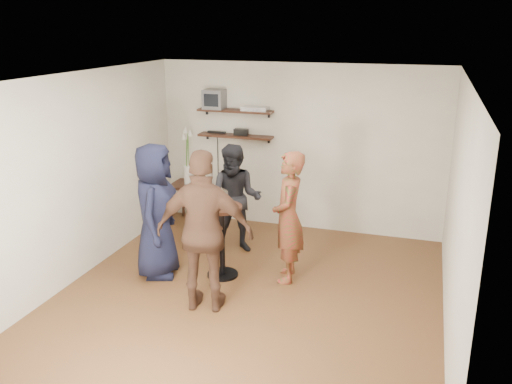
% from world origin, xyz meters
% --- Properties ---
extents(room, '(4.58, 5.08, 2.68)m').
position_xyz_m(room, '(0.00, 0.00, 1.30)').
color(room, '#4F2919').
rests_on(room, ground).
extents(shelf_upper, '(1.20, 0.25, 0.04)m').
position_xyz_m(shelf_upper, '(-1.00, 2.38, 1.85)').
color(shelf_upper, black).
rests_on(shelf_upper, room).
extents(shelf_lower, '(1.20, 0.25, 0.04)m').
position_xyz_m(shelf_lower, '(-1.00, 2.38, 1.45)').
color(shelf_lower, black).
rests_on(shelf_lower, room).
extents(crt_monitor, '(0.32, 0.30, 0.30)m').
position_xyz_m(crt_monitor, '(-1.34, 2.38, 2.02)').
color(crt_monitor, '#59595B').
rests_on(crt_monitor, shelf_upper).
extents(dvd_deck, '(0.40, 0.24, 0.06)m').
position_xyz_m(dvd_deck, '(-0.67, 2.38, 1.90)').
color(dvd_deck, silver).
rests_on(dvd_deck, shelf_upper).
extents(radio, '(0.22, 0.10, 0.10)m').
position_xyz_m(radio, '(-0.91, 2.38, 1.52)').
color(radio, black).
rests_on(radio, shelf_lower).
extents(power_strip, '(0.30, 0.05, 0.03)m').
position_xyz_m(power_strip, '(-1.34, 2.42, 1.48)').
color(power_strip, black).
rests_on(power_strip, shelf_lower).
extents(side_table, '(0.55, 0.55, 0.66)m').
position_xyz_m(side_table, '(-1.74, 2.15, 0.55)').
color(side_table, black).
rests_on(side_table, room).
extents(vase_lilies, '(0.19, 0.20, 0.97)m').
position_xyz_m(vase_lilies, '(-1.74, 2.15, 0.96)').
color(vase_lilies, silver).
rests_on(vase_lilies, side_table).
extents(drinks_table, '(0.53, 0.53, 0.96)m').
position_xyz_m(drinks_table, '(-0.50, 0.44, 0.62)').
color(drinks_table, black).
rests_on(drinks_table, room).
extents(wine_glass_fl, '(0.07, 0.07, 0.22)m').
position_xyz_m(wine_glass_fl, '(-0.57, 0.42, 1.11)').
color(wine_glass_fl, silver).
rests_on(wine_glass_fl, drinks_table).
extents(wine_glass_fr, '(0.07, 0.07, 0.22)m').
position_xyz_m(wine_glass_fr, '(-0.43, 0.40, 1.11)').
color(wine_glass_fr, silver).
rests_on(wine_glass_fr, drinks_table).
extents(wine_glass_bl, '(0.07, 0.07, 0.20)m').
position_xyz_m(wine_glass_bl, '(-0.51, 0.50, 1.10)').
color(wine_glass_bl, silver).
rests_on(wine_glass_bl, drinks_table).
extents(wine_glass_br, '(0.07, 0.07, 0.21)m').
position_xyz_m(wine_glass_br, '(-0.48, 0.44, 1.10)').
color(wine_glass_br, silver).
rests_on(wine_glass_br, drinks_table).
extents(person_plaid, '(0.52, 0.68, 1.68)m').
position_xyz_m(person_plaid, '(0.33, 0.62, 0.84)').
color(person_plaid, red).
rests_on(person_plaid, room).
extents(person_dark, '(0.83, 0.69, 1.56)m').
position_xyz_m(person_dark, '(-0.61, 1.28, 0.78)').
color(person_dark, black).
rests_on(person_dark, room).
extents(person_navy, '(0.75, 0.97, 1.75)m').
position_xyz_m(person_navy, '(-1.32, 0.24, 0.88)').
color(person_navy, black).
rests_on(person_navy, room).
extents(person_brown, '(1.15, 0.62, 1.87)m').
position_xyz_m(person_brown, '(-0.37, -0.39, 0.94)').
color(person_brown, '#4B2F20').
rests_on(person_brown, room).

